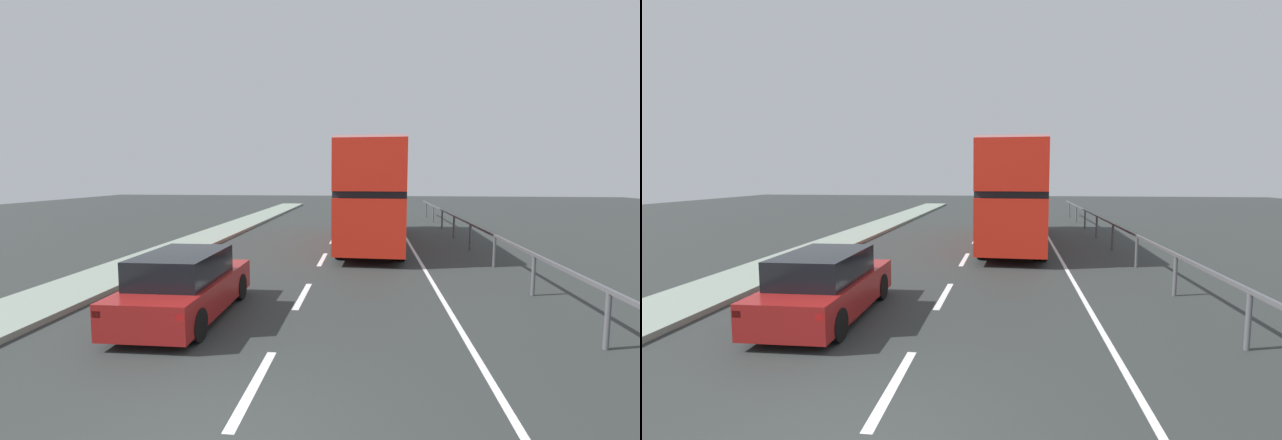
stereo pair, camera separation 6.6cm
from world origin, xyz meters
The scene contains 4 objects.
lane_paint_markings centered at (2.16, 8.06, 0.00)m, with size 3.67×46.00×0.01m.
bridge_side_railing centered at (5.90, 9.00, 0.90)m, with size 0.10×42.00×1.11m.
double_decker_bus_red centered at (1.90, 15.53, 2.36)m, with size 2.91×11.17×4.42m.
hatchback_car_near centered at (-2.28, 4.62, 0.70)m, with size 1.77×4.21×1.46m.
Camera 1 is at (1.65, -4.25, 3.11)m, focal length 24.39 mm.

